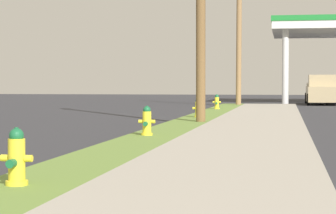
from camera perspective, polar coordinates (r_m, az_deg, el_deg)
The scene contains 6 objects.
fire_hydrant_nearest at distance 8.86m, azimuth -12.73°, elevation -4.41°, with size 0.42×0.38×0.74m.
fire_hydrant_second at distance 16.88m, azimuth -1.81°, elevation -1.31°, with size 0.42×0.38×0.74m.
fire_hydrant_third at distance 25.78m, azimuth 2.56°, elevation -0.16°, with size 0.42×0.37×0.74m.
fire_hydrant_fourth at distance 34.15m, azimuth 4.16°, elevation 0.38°, with size 0.42×0.37×0.74m.
utility_pole_background at distance 41.33m, azimuth 6.05°, elevation 7.26°, with size 0.49×1.39×10.00m.
truck_tan_at_forecourt at distance 45.71m, azimuth 12.96°, elevation 1.34°, with size 2.12×5.40×1.97m.
Camera 1 is at (3.99, -3.20, 1.43)m, focal length 71.84 mm.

